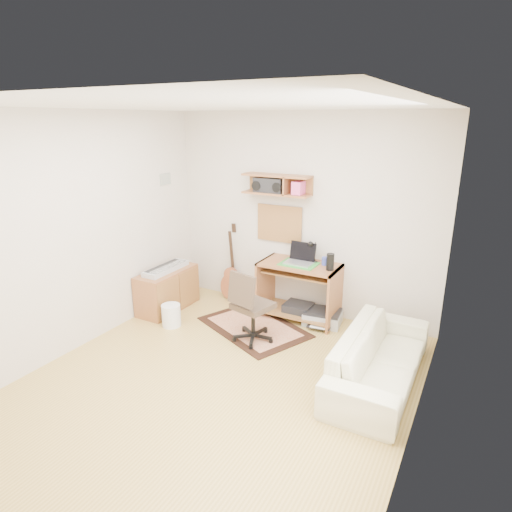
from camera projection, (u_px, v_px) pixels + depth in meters
The scene contains 22 objects.
floor at pixel (219, 382), 4.33m from camera, with size 3.60×4.00×0.01m, color tan.
ceiling at pixel (211, 105), 3.54m from camera, with size 3.60×4.00×0.01m, color white.
back_wall at pixel (301, 216), 5.62m from camera, with size 3.60×0.01×2.60m, color beige.
left_wall at pixel (77, 234), 4.76m from camera, with size 0.01×4.00×2.60m, color beige.
right_wall at pixel (426, 294), 3.12m from camera, with size 0.01×4.00×2.60m, color beige.
wall_shelf at pixel (277, 185), 5.52m from camera, with size 0.90×0.25×0.26m, color #9B5E36.
cork_board at pixel (279, 224), 5.77m from camera, with size 0.64×0.03×0.49m, color tan.
wall_photo at pixel (165, 179), 5.88m from camera, with size 0.02×0.20×0.15m, color #4C8CBF.
desk at pixel (299, 291), 5.61m from camera, with size 1.00×0.55×0.75m, color #9B5E36, non-canonical shape.
laptop at pixel (299, 254), 5.44m from camera, with size 0.34×0.34×0.26m, color silver, non-canonical shape.
speaker at pixel (330, 262), 5.24m from camera, with size 0.09×0.09×0.21m, color black.
desk_lamp at pixel (315, 252), 5.51m from camera, with size 0.09×0.09×0.28m, color black, non-canonical shape.
pencil_cup at pixel (325, 261), 5.43m from camera, with size 0.07×0.07×0.10m, color #3642A3.
boombox at pixel (269, 186), 5.57m from camera, with size 0.39×0.18×0.20m, color black.
rug at pixel (254, 327), 5.45m from camera, with size 1.31×0.88×0.02m, color beige.
task_chair at pixel (253, 306), 5.01m from camera, with size 0.45×0.45×0.89m, color #3D2F24, non-canonical shape.
cabinet at pixel (167, 290), 5.93m from camera, with size 0.40×0.90×0.55m, color #9B5E36.
music_keyboard at pixel (166, 268), 5.84m from camera, with size 0.22×0.72×0.06m, color #B2B5BA.
guitar at pixel (230, 262), 6.18m from camera, with size 0.29×0.18×1.10m, color #974F2E, non-canonical shape.
waste_basket at pixel (171, 315), 5.47m from camera, with size 0.24×0.24×0.28m, color white.
printer at pixel (323, 317), 5.54m from camera, with size 0.46×0.36×0.17m, color #A5A8AA.
sofa at pixel (380, 350), 4.25m from camera, with size 1.75×0.51×0.68m, color beige.
Camera 1 is at (2.11, -3.12, 2.50)m, focal length 30.57 mm.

